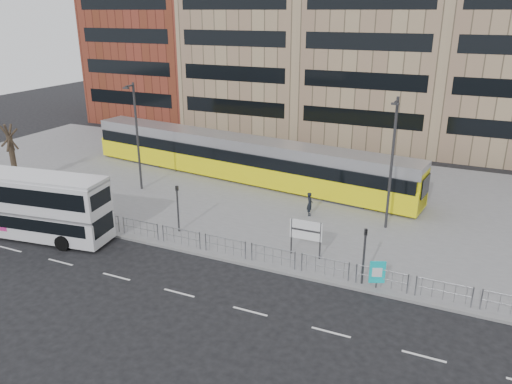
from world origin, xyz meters
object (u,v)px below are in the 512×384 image
at_px(double_decker_bus, 30,203).
at_px(traffic_light_east, 364,249).
at_px(bare_tree, 6,122).
at_px(lamp_post_west, 137,133).
at_px(pedestrian, 310,204).
at_px(traffic_light_west, 178,203).
at_px(station_sign, 306,232).
at_px(lamp_post_east, 392,159).
at_px(tram, 241,158).
at_px(ad_panel, 377,272).

xyz_separation_m(double_decker_bus, traffic_light_east, (20.43, 2.55, -0.12)).
bearing_deg(bare_tree, lamp_post_west, 18.64).
height_order(double_decker_bus, lamp_post_west, lamp_post_west).
relative_size(pedestrian, traffic_light_west, 0.54).
distance_m(station_sign, pedestrian, 6.22).
height_order(pedestrian, traffic_light_east, traffic_light_east).
height_order(double_decker_bus, lamp_post_east, lamp_post_east).
xyz_separation_m(tram, traffic_light_east, (13.34, -12.95, 0.19)).
bearing_deg(station_sign, bare_tree, 173.79).
xyz_separation_m(double_decker_bus, traffic_light_west, (8.18, 4.16, -0.12)).
distance_m(lamp_post_east, bare_tree, 29.34).
xyz_separation_m(ad_panel, bare_tree, (-30.09, 4.07, 4.30)).
height_order(tram, traffic_light_west, tram).
xyz_separation_m(tram, pedestrian, (7.88, -5.31, -0.95)).
height_order(ad_panel, bare_tree, bare_tree).
height_order(ad_panel, lamp_post_east, lamp_post_east).
height_order(traffic_light_east, bare_tree, bare_tree).
relative_size(traffic_light_west, bare_tree, 0.45).
relative_size(double_decker_bus, lamp_post_west, 1.27).
xyz_separation_m(lamp_post_west, lamp_post_east, (19.20, 0.42, 0.09)).
bearing_deg(traffic_light_east, lamp_post_east, 68.17).
relative_size(tram, station_sign, 13.73).
xyz_separation_m(lamp_post_west, bare_tree, (-9.89, -3.34, 0.64)).
relative_size(station_sign, pedestrian, 1.32).
distance_m(station_sign, lamp_post_east, 7.58).
distance_m(double_decker_bus, lamp_post_east, 22.78).
height_order(station_sign, traffic_light_west, traffic_light_west).
distance_m(traffic_light_west, traffic_light_east, 12.36).
xyz_separation_m(ad_panel, lamp_post_east, (-1.00, 7.82, 3.76)).
xyz_separation_m(tram, station_sign, (9.63, -11.24, -0.25)).
bearing_deg(ad_panel, tram, 114.68).
height_order(ad_panel, traffic_light_east, traffic_light_east).
distance_m(station_sign, traffic_light_east, 4.11).
distance_m(lamp_post_west, lamp_post_east, 19.20).
relative_size(station_sign, traffic_light_west, 0.71).
height_order(lamp_post_west, bare_tree, lamp_post_west).
bearing_deg(pedestrian, bare_tree, 78.23).
bearing_deg(tram, station_sign, -42.42).
distance_m(ad_panel, traffic_light_east, 1.34).
height_order(traffic_light_west, traffic_light_east, same).
bearing_deg(station_sign, pedestrian, 105.15).
distance_m(double_decker_bus, bare_tree, 11.42).
distance_m(station_sign, bare_tree, 25.96).
xyz_separation_m(ad_panel, traffic_light_west, (-13.03, 1.77, 1.08)).
height_order(pedestrian, bare_tree, bare_tree).
height_order(station_sign, pedestrian, station_sign).
distance_m(pedestrian, traffic_light_east, 9.46).
height_order(double_decker_bus, traffic_light_west, double_decker_bus).
bearing_deg(lamp_post_east, lamp_post_west, -178.76).
height_order(traffic_light_west, lamp_post_east, lamp_post_east).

